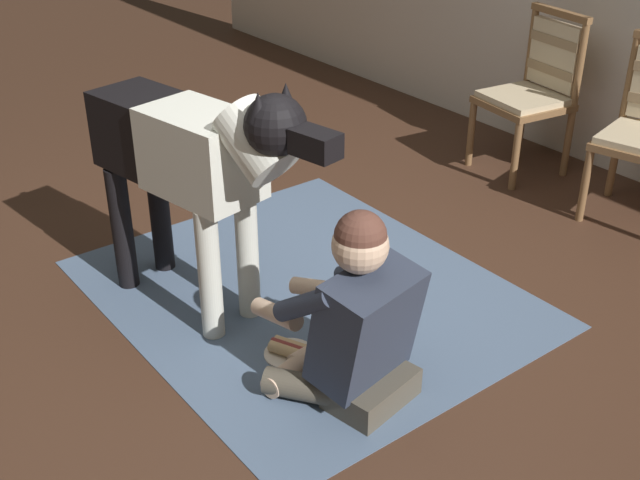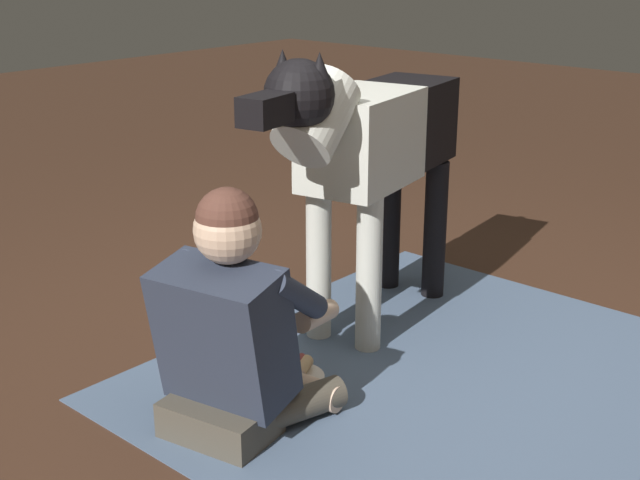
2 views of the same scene
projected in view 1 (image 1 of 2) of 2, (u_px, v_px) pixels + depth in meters
name	position (u px, v px, depth m)	size (l,w,h in m)	color
ground_plane	(285.00, 315.00, 3.68)	(15.77, 15.77, 0.00)	#442A1D
area_rug	(306.00, 292.00, 3.84)	(2.01, 1.69, 0.01)	slate
dining_chair_left_of_pair	(536.00, 85.00, 4.88)	(0.52, 0.52, 0.98)	brown
person_sitting_on_floor	(355.00, 323.00, 3.05)	(0.69, 0.57, 0.81)	#50493D
large_dog	(193.00, 158.00, 3.36)	(1.47, 0.46, 1.17)	silver
hot_dog_on_plate	(289.00, 350.00, 3.40)	(0.22, 0.22, 0.06)	silver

